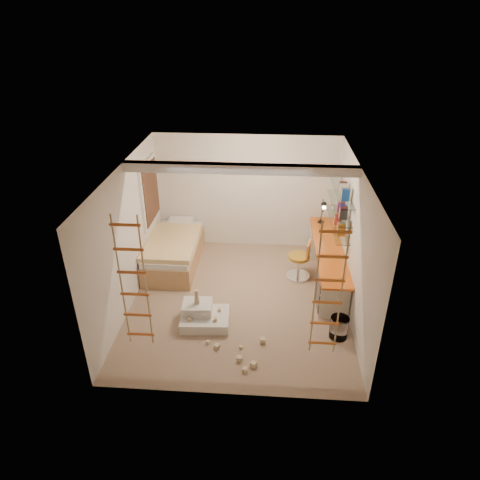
# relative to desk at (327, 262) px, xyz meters

# --- Properties ---
(floor) EXTENTS (4.50, 4.50, 0.00)m
(floor) POSITION_rel_desk_xyz_m (-1.72, -0.86, -0.40)
(floor) COLOR #9A7D63
(floor) RESTS_ON ground
(ceiling_beam) EXTENTS (4.00, 0.18, 0.16)m
(ceiling_beam) POSITION_rel_desk_xyz_m (-1.72, -0.56, 2.12)
(ceiling_beam) COLOR white
(ceiling_beam) RESTS_ON ceiling
(window_frame) EXTENTS (0.06, 1.15, 1.35)m
(window_frame) POSITION_rel_desk_xyz_m (-3.69, 0.64, 1.15)
(window_frame) COLOR white
(window_frame) RESTS_ON wall_left
(window_blind) EXTENTS (0.02, 1.00, 1.20)m
(window_blind) POSITION_rel_desk_xyz_m (-3.65, 0.64, 1.15)
(window_blind) COLOR #4C2D1E
(window_blind) RESTS_ON window_frame
(rope_ladder_left) EXTENTS (0.41, 0.04, 2.13)m
(rope_ladder_left) POSITION_rel_desk_xyz_m (-3.07, -2.61, 1.11)
(rope_ladder_left) COLOR #BE4E20
(rope_ladder_left) RESTS_ON ceiling
(rope_ladder_right) EXTENTS (0.41, 0.04, 2.13)m
(rope_ladder_right) POSITION_rel_desk_xyz_m (-0.37, -2.61, 1.11)
(rope_ladder_right) COLOR orange
(rope_ladder_right) RESTS_ON ceiling
(waste_bin) EXTENTS (0.31, 0.31, 0.39)m
(waste_bin) POSITION_rel_desk_xyz_m (0.03, -1.76, -0.21)
(waste_bin) COLOR white
(waste_bin) RESTS_ON floor
(desk) EXTENTS (0.56, 2.80, 0.75)m
(desk) POSITION_rel_desk_xyz_m (0.00, 0.00, 0.00)
(desk) COLOR orange
(desk) RESTS_ON floor
(shelves) EXTENTS (0.25, 1.80, 0.71)m
(shelves) POSITION_rel_desk_xyz_m (0.15, 0.27, 1.10)
(shelves) COLOR white
(shelves) RESTS_ON wall_right
(bed) EXTENTS (1.02, 2.00, 0.69)m
(bed) POSITION_rel_desk_xyz_m (-3.20, 0.36, -0.07)
(bed) COLOR #AD7F51
(bed) RESTS_ON floor
(task_lamp) EXTENTS (0.14, 0.36, 0.57)m
(task_lamp) POSITION_rel_desk_xyz_m (-0.05, 0.96, 0.73)
(task_lamp) COLOR black
(task_lamp) RESTS_ON desk
(swivel_chair) EXTENTS (0.59, 0.59, 0.84)m
(swivel_chair) POSITION_rel_desk_xyz_m (-0.54, 0.03, -0.10)
(swivel_chair) COLOR #B38322
(swivel_chair) RESTS_ON floor
(play_platform) EXTENTS (0.87, 0.70, 0.37)m
(play_platform) POSITION_rel_desk_xyz_m (-2.30, -1.55, -0.26)
(play_platform) COLOR silver
(play_platform) RESTS_ON floor
(toy_blocks) EXTENTS (1.33, 1.28, 0.64)m
(toy_blocks) POSITION_rel_desk_xyz_m (-1.94, -1.96, -0.21)
(toy_blocks) COLOR #CCB284
(toy_blocks) RESTS_ON floor
(books) EXTENTS (0.14, 0.52, 0.92)m
(books) POSITION_rel_desk_xyz_m (0.15, 0.27, 1.23)
(books) COLOR orange
(books) RESTS_ON shelves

